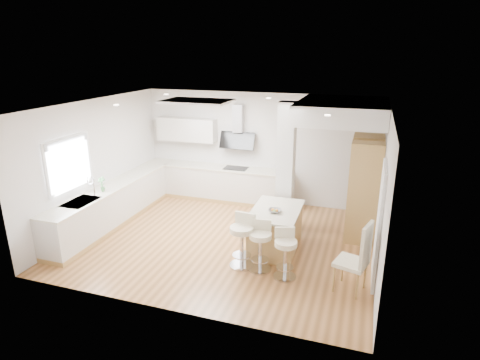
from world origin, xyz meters
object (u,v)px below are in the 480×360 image
at_px(peninsula, 276,229).
at_px(bar_stool_c, 285,251).
at_px(bar_stool_b, 260,243).
at_px(dining_chair, 358,256).
at_px(bar_stool_a, 242,238).

bearing_deg(peninsula, bar_stool_c, -68.46).
distance_m(bar_stool_b, dining_chair, 1.70).
xyz_separation_m(bar_stool_a, dining_chair, (2.03, -0.22, 0.10)).
distance_m(peninsula, bar_stool_c, 1.06).
bearing_deg(dining_chair, peninsula, 162.65).
xyz_separation_m(peninsula, bar_stool_a, (-0.42, -0.84, 0.14)).
height_order(bar_stool_b, bar_stool_c, bar_stool_b).
relative_size(peninsula, dining_chair, 1.13).
xyz_separation_m(bar_stool_a, bar_stool_b, (0.35, -0.02, -0.04)).
xyz_separation_m(bar_stool_b, dining_chair, (1.68, -0.20, 0.14)).
bearing_deg(bar_stool_c, peninsula, 91.35).
bearing_deg(dining_chair, bar_stool_c, -168.06).
relative_size(peninsula, bar_stool_c, 1.56).
relative_size(peninsula, bar_stool_a, 1.40).
relative_size(bar_stool_b, bar_stool_c, 1.04).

